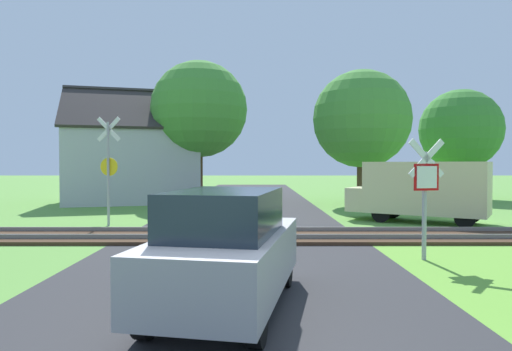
% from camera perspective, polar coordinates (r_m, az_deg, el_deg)
% --- Properties ---
extents(ground_plane, '(160.00, 160.00, 0.00)m').
position_cam_1_polar(ground_plane, '(5.99, -4.68, -19.71)').
color(ground_plane, '#5B933D').
extents(road_asphalt, '(7.00, 80.00, 0.01)m').
position_cam_1_polar(road_asphalt, '(7.88, -3.53, -14.44)').
color(road_asphalt, '#2D2D30').
rests_on(road_asphalt, ground).
extents(rail_track, '(60.00, 2.60, 0.22)m').
position_cam_1_polar(rail_track, '(13.43, -2.13, -7.56)').
color(rail_track, '#422D1E').
rests_on(rail_track, ground).
extents(stop_sign_near, '(0.86, 0.22, 2.73)m').
position_cam_1_polar(stop_sign_near, '(10.87, 20.15, -1.51)').
color(stop_sign_near, '#9E9EA5').
rests_on(stop_sign_near, ground).
extents(crossing_sign_far, '(0.87, 0.19, 3.82)m').
position_cam_1_polar(crossing_sign_far, '(16.78, -18.22, 1.37)').
color(crossing_sign_far, '#9E9EA5').
rests_on(crossing_sign_far, ground).
extents(house, '(8.80, 8.17, 6.51)m').
position_cam_1_polar(house, '(27.17, -15.48, 1.55)').
color(house, '#B7B7BC').
rests_on(house, ground).
extents(tree_center, '(5.32, 5.32, 7.85)m').
position_cam_1_polar(tree_center, '(25.69, -7.38, 8.19)').
color(tree_center, '#513823').
rests_on(tree_center, ground).
extents(tree_far, '(4.98, 4.98, 6.79)m').
position_cam_1_polar(tree_far, '(31.18, 23.93, 5.25)').
color(tree_far, '#513823').
rests_on(tree_far, ground).
extents(tree_right, '(5.16, 5.16, 7.13)m').
position_cam_1_polar(tree_right, '(24.93, 12.81, 6.88)').
color(tree_right, '#513823').
rests_on(tree_right, ground).
extents(mail_truck, '(5.13, 4.17, 2.24)m').
position_cam_1_polar(mail_truck, '(17.90, 19.68, -1.59)').
color(mail_truck, beige).
rests_on(mail_truck, ground).
extents(parked_car, '(2.36, 4.24, 1.78)m').
position_cam_1_polar(parked_car, '(6.86, -3.88, -9.19)').
color(parked_car, '#99999E').
rests_on(parked_car, ground).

